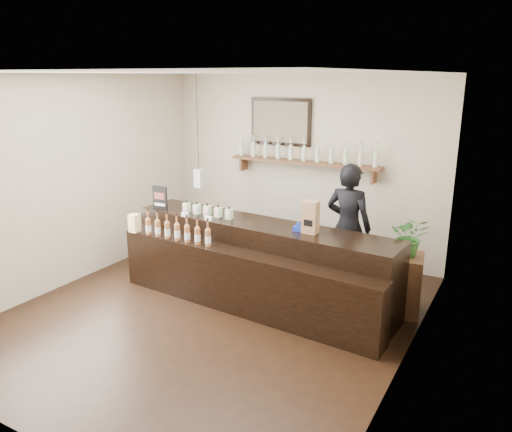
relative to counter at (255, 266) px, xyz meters
name	(u,v)px	position (x,y,z in m)	size (l,w,h in m)	color
ground	(213,313)	(-0.27, -0.57, -0.47)	(5.00, 5.00, 0.00)	black
room_shell	(209,174)	(-0.27, -0.57, 1.23)	(5.00, 5.00, 5.00)	beige
back_wall_decor	(289,144)	(-0.42, 1.81, 1.29)	(2.66, 0.96, 1.69)	brown
counter	(255,266)	(0.00, 0.00, 0.00)	(3.61, 1.21, 1.16)	black
promo_sign	(160,198)	(-1.51, 0.04, 0.69)	(0.23, 0.04, 0.32)	black
paper_bag	(311,217)	(0.71, 0.05, 0.72)	(0.18, 0.14, 0.38)	#916646
tape_dispenser	(298,228)	(0.56, 0.04, 0.57)	(0.13, 0.07, 0.11)	#1A36BC
side_cabinet	(406,284)	(1.73, 0.60, -0.11)	(0.44, 0.55, 0.72)	brown
potted_plant	(410,236)	(1.73, 0.60, 0.50)	(0.43, 0.38, 0.48)	#336E2C
shopkeeper	(349,219)	(0.86, 0.98, 0.49)	(0.70, 0.46, 1.92)	black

